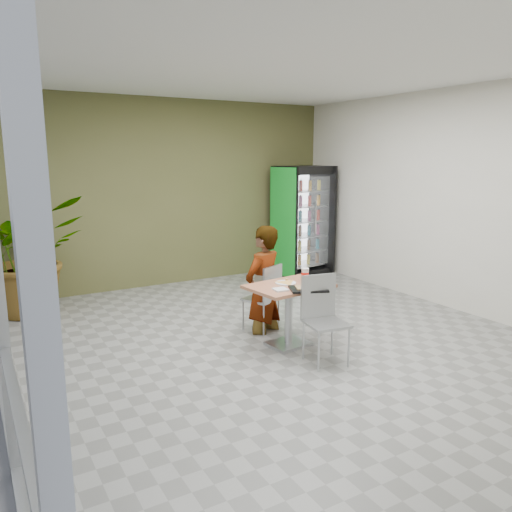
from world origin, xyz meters
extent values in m
plane|color=gray|center=(0.00, 0.00, 0.00)|extent=(7.00, 7.00, 0.00)
cube|color=#A36646|center=(0.06, -0.05, 0.73)|extent=(1.01, 0.77, 0.04)
cylinder|color=#A5A8AA|center=(0.06, -0.05, 0.36)|extent=(0.09, 0.09, 0.71)
cube|color=#A5A8AA|center=(0.06, -0.05, 0.02)|extent=(0.51, 0.43, 0.04)
cube|color=#A5A8AA|center=(0.06, 0.61, 0.41)|extent=(0.51, 0.51, 0.03)
cube|color=#A5A8AA|center=(0.13, 0.44, 0.64)|extent=(0.37, 0.18, 0.46)
cylinder|color=#A5A8AA|center=(0.15, 0.83, 0.21)|extent=(0.02, 0.02, 0.41)
cylinder|color=#A5A8AA|center=(-0.15, 0.70, 0.21)|extent=(0.02, 0.02, 0.41)
cylinder|color=#A5A8AA|center=(0.28, 0.52, 0.21)|extent=(0.02, 0.02, 0.41)
cylinder|color=#A5A8AA|center=(-0.03, 0.39, 0.21)|extent=(0.02, 0.02, 0.41)
cube|color=#A5A8AA|center=(0.12, -0.68, 0.45)|extent=(0.49, 0.49, 0.03)
cube|color=#A5A8AA|center=(0.15, -0.48, 0.70)|extent=(0.42, 0.10, 0.50)
cylinder|color=#A5A8AA|center=(-0.09, -0.83, 0.23)|extent=(0.02, 0.02, 0.45)
cylinder|color=#A5A8AA|center=(0.27, -0.89, 0.23)|extent=(0.02, 0.02, 0.45)
cylinder|color=#A5A8AA|center=(-0.03, -0.47, 0.23)|extent=(0.02, 0.02, 0.45)
cylinder|color=#A5A8AA|center=(0.33, -0.53, 0.23)|extent=(0.02, 0.02, 0.45)
imported|color=black|center=(0.06, 0.56, 0.54)|extent=(0.73, 0.61, 1.68)
cylinder|color=silver|center=(0.06, 0.03, 0.76)|extent=(0.25, 0.25, 0.01)
cylinder|color=silver|center=(0.31, -0.01, 0.83)|extent=(0.08, 0.08, 0.15)
cylinder|color=red|center=(0.31, -0.01, 0.82)|extent=(0.09, 0.09, 0.08)
cylinder|color=silver|center=(0.31, -0.01, 0.91)|extent=(0.09, 0.09, 0.01)
cube|color=silver|center=(-0.17, -0.20, 0.76)|extent=(0.16, 0.16, 0.02)
cube|color=black|center=(0.11, -0.35, 0.76)|extent=(0.50, 0.44, 0.02)
cube|color=black|center=(2.36, 2.91, 1.03)|extent=(1.01, 0.83, 2.05)
cube|color=green|center=(1.90, 2.91, 1.03)|extent=(0.10, 0.70, 2.01)
cube|color=white|center=(2.36, 2.56, 1.05)|extent=(0.73, 0.11, 1.64)
imported|color=#2F5B24|center=(-2.44, 2.89, 0.85)|extent=(1.81, 1.66, 1.70)
camera|label=1|loc=(-3.13, -4.74, 2.23)|focal=35.00mm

